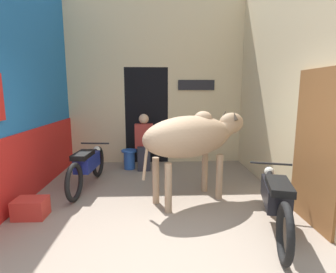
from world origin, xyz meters
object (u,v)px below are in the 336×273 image
Objects in this scene: plastic_stool at (129,159)px; shopkeeper_seated at (144,140)px; cow at (193,137)px; motorcycle_near at (275,198)px; crate at (31,208)px; motorcycle_far at (87,165)px.

shopkeeper_seated is at bearing -7.45° from plastic_stool.
cow is at bearing -63.32° from shopkeeper_seated.
motorcycle_near is at bearing -52.57° from plastic_stool.
shopkeeper_seated is 2.94× the size of crate.
crate is at bearing -113.21° from motorcycle_far.
motorcycle_far is 4.41× the size of crate.
shopkeeper_seated is (1.01, 1.12, 0.25)m from motorcycle_far.
crate is (-2.42, -0.54, -0.94)m from cow.
motorcycle_near reaches higher than motorcycle_far.
cow reaches higher than motorcycle_far.
motorcycle_near is at bearing -56.87° from shopkeeper_seated.
plastic_stool is (-2.18, 2.85, -0.20)m from motorcycle_near.
cow reaches higher than motorcycle_near.
crate is at bearing -123.35° from shopkeeper_seated.
plastic_stool is at bearing 172.55° from shopkeeper_seated.
plastic_stool is (0.66, 1.17, -0.19)m from motorcycle_far.
cow is 1.54× the size of shopkeeper_seated.
cow is 1.01× the size of motorcycle_near.
motorcycle_far is 1.33m from crate.
motorcycle_near is at bearing -8.20° from crate.
shopkeeper_seated reaches higher than plastic_stool.
cow is at bearing -55.69° from plastic_stool.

